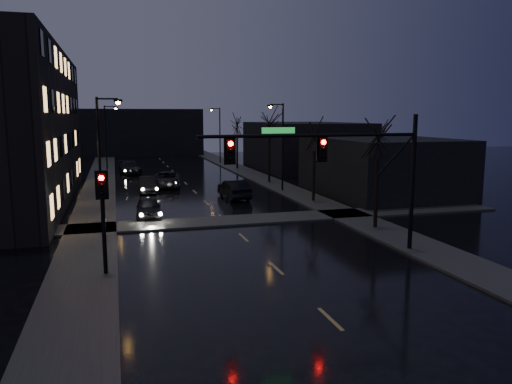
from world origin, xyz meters
TOP-DOWN VIEW (x-y plane):
  - ground at (0.00, 0.00)m, footprint 160.00×160.00m
  - sidewalk_left at (-8.50, 35.00)m, footprint 3.00×140.00m
  - sidewalk_right at (8.50, 35.00)m, footprint 3.00×140.00m
  - sidewalk_cross at (0.00, 18.50)m, footprint 40.00×3.00m
  - commercial_right_near at (15.50, 26.00)m, footprint 10.00×14.00m
  - commercial_right_far at (17.00, 48.00)m, footprint 12.00×18.00m
  - far_block at (-3.00, 78.00)m, footprint 22.00×10.00m
  - signal_mast at (3.85, 9.00)m, footprint 11.11×0.41m
  - signal_pole_left at (-7.50, 8.99)m, footprint 0.35×0.41m
  - tree_near at (8.40, 14.00)m, footprint 3.52×3.52m
  - tree_mid_a at (8.40, 24.00)m, footprint 3.30×3.30m
  - tree_mid_b at (8.40, 36.00)m, footprint 3.74×3.74m
  - tree_far at (8.40, 50.00)m, footprint 3.43×3.43m
  - streetlight_l_near at (-7.58, 18.00)m, footprint 1.53×0.28m
  - streetlight_l_far at (-7.58, 45.00)m, footprint 1.53×0.28m
  - streetlight_r_mid at (7.58, 30.00)m, footprint 1.53×0.28m
  - streetlight_r_far at (7.58, 58.00)m, footprint 1.53×0.28m
  - oncoming_car_a at (-4.85, 21.23)m, footprint 1.89×4.25m
  - oncoming_car_b at (-4.14, 32.60)m, footprint 1.77×4.52m
  - oncoming_car_c at (-2.17, 35.56)m, footprint 3.18×5.72m
  - oncoming_car_d at (-5.23, 48.12)m, footprint 2.75×5.46m
  - lead_car at (2.61, 27.37)m, footprint 1.96×4.91m

SIDE VIEW (x-z plane):
  - ground at x=0.00m, z-range 0.00..0.00m
  - sidewalk_left at x=-8.50m, z-range 0.00..0.12m
  - sidewalk_right at x=8.50m, z-range 0.00..0.12m
  - sidewalk_cross at x=0.00m, z-range 0.00..0.12m
  - oncoming_car_a at x=-4.85m, z-range 0.00..1.42m
  - oncoming_car_b at x=-4.14m, z-range 0.00..1.47m
  - oncoming_car_c at x=-2.17m, z-range 0.00..1.51m
  - oncoming_car_d at x=-5.23m, z-range 0.00..1.52m
  - lead_car at x=2.61m, z-range 0.00..1.59m
  - commercial_right_near at x=15.50m, z-range 0.00..5.00m
  - commercial_right_far at x=17.00m, z-range 0.00..6.00m
  - signal_pole_left at x=-7.50m, z-range 0.75..5.27m
  - far_block at x=-3.00m, z-range 0.00..8.00m
  - streetlight_l_near at x=-7.58m, z-range 0.77..8.77m
  - streetlight_l_far at x=-7.58m, z-range 0.77..8.77m
  - streetlight_r_mid at x=7.58m, z-range 0.77..8.77m
  - streetlight_r_far at x=7.58m, z-range 0.77..8.77m
  - signal_mast at x=3.85m, z-range 1.37..8.37m
  - tree_mid_a at x=8.40m, z-range 2.04..9.61m
  - tree_far at x=8.40m, z-range 2.12..10.00m
  - tree_near at x=8.40m, z-range 2.18..10.26m
  - tree_mid_b at x=8.40m, z-range 2.32..10.90m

